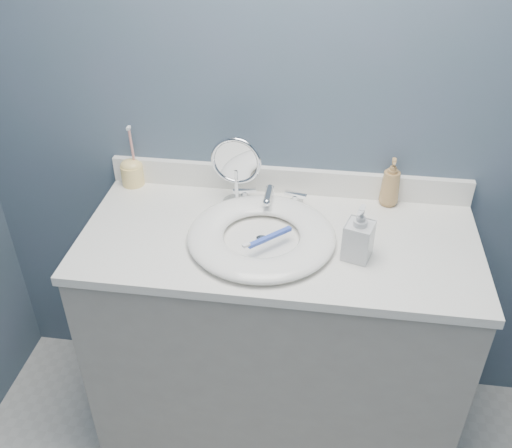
% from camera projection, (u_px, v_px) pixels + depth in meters
% --- Properties ---
extents(back_wall, '(2.20, 0.02, 2.40)m').
position_uv_depth(back_wall, '(291.00, 103.00, 1.79)').
color(back_wall, '#445966').
rests_on(back_wall, ground).
extents(vanity_cabinet, '(1.20, 0.55, 0.85)m').
position_uv_depth(vanity_cabinet, '(276.00, 340.00, 2.01)').
color(vanity_cabinet, '#A19D93').
rests_on(vanity_cabinet, ground).
extents(countertop, '(1.22, 0.57, 0.03)m').
position_uv_depth(countertop, '(279.00, 240.00, 1.76)').
color(countertop, white).
rests_on(countertop, vanity_cabinet).
extents(backsplash, '(1.22, 0.02, 0.09)m').
position_uv_depth(backsplash, '(287.00, 180.00, 1.94)').
color(backsplash, white).
rests_on(backsplash, countertop).
extents(basin, '(0.45, 0.45, 0.04)m').
position_uv_depth(basin, '(262.00, 236.00, 1.72)').
color(basin, white).
rests_on(basin, countertop).
extents(drain, '(0.04, 0.04, 0.01)m').
position_uv_depth(drain, '(262.00, 240.00, 1.73)').
color(drain, silver).
rests_on(drain, countertop).
extents(faucet, '(0.25, 0.13, 0.07)m').
position_uv_depth(faucet, '(269.00, 199.00, 1.87)').
color(faucet, silver).
rests_on(faucet, countertop).
extents(makeup_mirror, '(0.17, 0.09, 0.24)m').
position_uv_depth(makeup_mirror, '(236.00, 169.00, 1.82)').
color(makeup_mirror, silver).
rests_on(makeup_mirror, countertop).
extents(soap_bottle_amber, '(0.07, 0.07, 0.17)m').
position_uv_depth(soap_bottle_amber, '(391.00, 182.00, 1.85)').
color(soap_bottle_amber, '#AA814D').
rests_on(soap_bottle_amber, countertop).
extents(soap_bottle_clear, '(0.10, 0.10, 0.17)m').
position_uv_depth(soap_bottle_clear, '(359.00, 233.00, 1.62)').
color(soap_bottle_clear, silver).
rests_on(soap_bottle_clear, countertop).
extents(toothbrush_holder, '(0.08, 0.08, 0.22)m').
position_uv_depth(toothbrush_holder, '(132.00, 171.00, 1.98)').
color(toothbrush_holder, '#FFDB7F').
rests_on(toothbrush_holder, countertop).
extents(toothbrush_lying, '(0.13, 0.13, 0.02)m').
position_uv_depth(toothbrush_lying, '(268.00, 238.00, 1.67)').
color(toothbrush_lying, blue).
rests_on(toothbrush_lying, basin).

